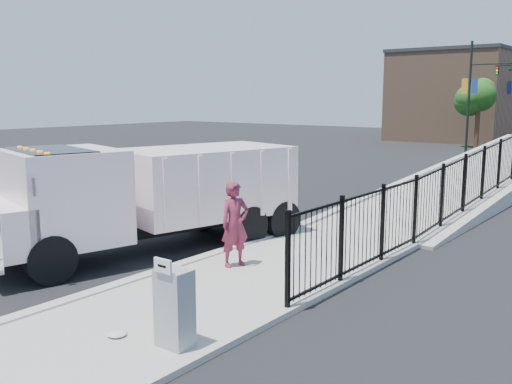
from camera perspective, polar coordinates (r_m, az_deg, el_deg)
The scene contains 15 objects.
ground at distance 14.49m, azimuth -4.00°, elevation -6.56°, with size 120.00×120.00×0.00m, color black.
sidewalk at distance 11.83m, azimuth -3.45°, elevation -9.97°, with size 3.55×12.00×0.12m, color #9E998E.
curb at distance 13.11m, azimuth -9.87°, elevation -8.05°, with size 0.30×12.00×0.16m, color #ADAAA3.
ramp at distance 27.64m, azimuth 22.20°, elevation 0.45°, with size 3.95×24.00×1.70m, color #9E998E.
iron_fence at distance 23.32m, azimuth 23.05°, elevation 1.08°, with size 0.10×28.00×1.80m, color black.
truck at distance 14.98m, azimuth -11.05°, elevation 0.09°, with size 4.60×8.69×2.84m.
worker at distance 13.13m, azimuth -2.12°, elevation -3.24°, with size 0.72×0.47×1.98m, color maroon.
utility_cabinet at distance 9.16m, azimuth -8.15°, elevation -11.41°, with size 0.55×0.40×1.25m, color gray.
arrow_sign at distance 8.78m, azimuth -9.30°, elevation -7.30°, with size 0.35×0.04×0.22m, color white.
debris at distance 9.90m, azimuth -13.74°, elevation -13.59°, with size 0.33×0.33×0.08m, color silver.
light_pole_0 at distance 44.80m, azimuth 20.92°, elevation 9.32°, with size 3.77×0.22×8.00m.
light_pole_2 at distance 54.46m, azimuth 23.87°, elevation 9.05°, with size 3.77×0.22×8.00m.
tree_0 at distance 48.38m, azimuth 21.39°, elevation 8.76°, with size 2.59×2.59×5.30m.
tree_2 at distance 58.35m, azimuth 23.53°, elevation 8.65°, with size 2.81×2.81×5.41m.
building at distance 57.38m, azimuth 19.28°, elevation 8.94°, with size 10.00×10.00×8.00m, color #8C664C.
Camera 1 is at (9.28, -10.40, 3.99)m, focal length 40.00 mm.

